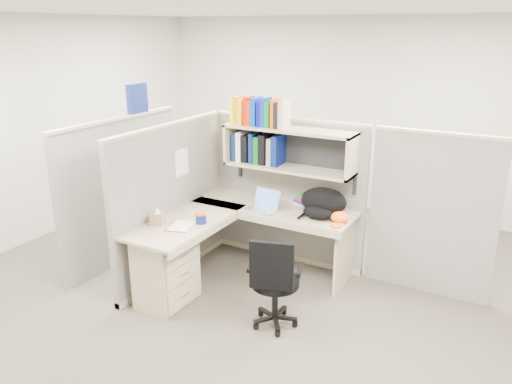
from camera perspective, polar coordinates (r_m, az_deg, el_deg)
The scene contains 14 objects.
ground at distance 5.14m, azimuth -1.03°, elevation -11.25°, with size 6.00×6.00×0.00m, color #39332C.
room_shell at distance 4.57m, azimuth -1.14°, elevation 6.72°, with size 6.00×6.00×6.00m.
cubicle at distance 5.31m, azimuth -2.05°, elevation 0.42°, with size 3.79×1.84×1.95m.
desk at distance 4.93m, azimuth -6.87°, elevation -7.01°, with size 1.74×1.75×0.73m.
laptop at distance 5.14m, azimuth 0.64°, elevation -1.00°, with size 0.30×0.30×0.22m, color silver, non-canonical shape.
backpack at distance 5.02m, azimuth 7.46°, elevation -1.26°, with size 0.47×0.37×0.28m, color black, non-canonical shape.
orange_cap at distance 4.93m, azimuth 9.56°, elevation -2.85°, with size 0.18×0.21×0.10m, color orange, non-canonical shape.
snack_canister at distance 4.86m, azimuth -6.32°, elevation -2.94°, with size 0.11×0.11×0.11m.
tissue_box at distance 4.88m, azimuth -11.21°, elevation -2.64°, with size 0.12×0.12×0.18m, color #997257, non-canonical shape.
mouse at distance 5.07m, azimuth 1.70°, elevation -2.39°, with size 0.08×0.06×0.03m, color #8EA1CA.
paper_cup at distance 5.39m, azimuth 1.98°, elevation -0.77°, with size 0.07×0.07×0.09m, color silver.
book_stack at distance 5.39m, azimuth 5.65°, elevation -0.78°, with size 0.16×0.22×0.11m, color gray, non-canonical shape.
loose_paper at distance 4.84m, azimuth -8.55°, elevation -3.83°, with size 0.20×0.27×0.00m, color white, non-canonical shape.
task_chair at distance 4.44m, azimuth 2.10°, elevation -11.77°, with size 0.51×0.47×0.89m.
Camera 1 is at (2.26, -3.86, 2.54)m, focal length 35.00 mm.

